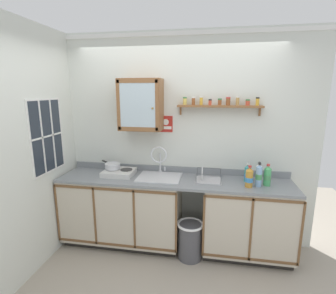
% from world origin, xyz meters
% --- Properties ---
extents(floor, '(5.86, 5.86, 0.00)m').
position_xyz_m(floor, '(0.00, 0.00, 0.00)').
color(floor, '#9E9384').
rests_on(floor, ground).
extents(back_wall, '(3.46, 0.07, 2.67)m').
position_xyz_m(back_wall, '(0.00, 0.67, 1.35)').
color(back_wall, silver).
rests_on(back_wall, ground).
extents(side_wall_left, '(0.05, 3.45, 2.67)m').
position_xyz_m(side_wall_left, '(-1.45, -0.28, 1.34)').
color(side_wall_left, silver).
rests_on(side_wall_left, ground).
extents(lower_cabinet_run, '(1.51, 0.57, 0.89)m').
position_xyz_m(lower_cabinet_run, '(-0.67, 0.37, 0.45)').
color(lower_cabinet_run, black).
rests_on(lower_cabinet_run, ground).
extents(lower_cabinet_run_right, '(1.05, 0.57, 0.89)m').
position_xyz_m(lower_cabinet_run_right, '(0.90, 0.37, 0.45)').
color(lower_cabinet_run_right, black).
rests_on(lower_cabinet_run_right, ground).
extents(countertop, '(2.82, 0.59, 0.03)m').
position_xyz_m(countertop, '(0.00, 0.37, 0.90)').
color(countertop, gray).
rests_on(countertop, lower_cabinet_run).
extents(backsplash, '(2.82, 0.02, 0.08)m').
position_xyz_m(backsplash, '(0.00, 0.64, 0.96)').
color(backsplash, gray).
rests_on(backsplash, countertop).
extents(sink, '(0.52, 0.47, 0.50)m').
position_xyz_m(sink, '(-0.18, 0.41, 0.90)').
color(sink, silver).
rests_on(sink, countertop).
extents(hot_plate_stove, '(0.38, 0.33, 0.07)m').
position_xyz_m(hot_plate_stove, '(-0.71, 0.41, 0.95)').
color(hot_plate_stove, silver).
rests_on(hot_plate_stove, countertop).
extents(saucepan, '(0.31, 0.25, 0.07)m').
position_xyz_m(saucepan, '(-0.80, 0.43, 1.03)').
color(saucepan, silver).
rests_on(saucepan, hot_plate_stove).
extents(bottle_juice_amber_0, '(0.08, 0.08, 0.25)m').
position_xyz_m(bottle_juice_amber_0, '(0.87, 0.26, 1.02)').
color(bottle_juice_amber_0, gold).
rests_on(bottle_juice_amber_0, countertop).
extents(bottle_detergent_teal_1, '(0.08, 0.08, 0.23)m').
position_xyz_m(bottle_detergent_teal_1, '(0.87, 0.44, 1.01)').
color(bottle_detergent_teal_1, teal).
rests_on(bottle_detergent_teal_1, countertop).
extents(bottle_opaque_white_2, '(0.07, 0.07, 0.23)m').
position_xyz_m(bottle_opaque_white_2, '(1.00, 0.47, 1.02)').
color(bottle_opaque_white_2, white).
rests_on(bottle_opaque_white_2, countertop).
extents(bottle_water_blue_3, '(0.07, 0.07, 0.27)m').
position_xyz_m(bottle_water_blue_3, '(0.97, 0.30, 1.04)').
color(bottle_water_blue_3, '#8CB7E0').
rests_on(bottle_water_blue_3, countertop).
extents(bottle_soda_green_4, '(0.08, 0.08, 0.25)m').
position_xyz_m(bottle_soda_green_4, '(1.07, 0.35, 1.03)').
color(bottle_soda_green_4, '#4CB266').
rests_on(bottle_soda_green_4, countertop).
extents(dish_rack, '(0.31, 0.27, 0.17)m').
position_xyz_m(dish_rack, '(0.41, 0.38, 0.94)').
color(dish_rack, '#B2B2B7').
rests_on(dish_rack, countertop).
extents(wall_cabinet, '(0.52, 0.31, 0.62)m').
position_xyz_m(wall_cabinet, '(-0.43, 0.50, 1.80)').
color(wall_cabinet, brown).
extents(spice_shelf, '(1.00, 0.14, 0.23)m').
position_xyz_m(spice_shelf, '(0.52, 0.58, 1.80)').
color(spice_shelf, brown).
extents(warning_sign, '(0.17, 0.01, 0.20)m').
position_xyz_m(warning_sign, '(-0.14, 0.64, 1.55)').
color(warning_sign, '#B2261E').
extents(window, '(0.03, 0.57, 0.85)m').
position_xyz_m(window, '(-1.42, 0.06, 1.46)').
color(window, '#262D38').
extents(trash_bin, '(0.32, 0.32, 0.45)m').
position_xyz_m(trash_bin, '(0.23, 0.18, 0.24)').
color(trash_bin, '#4C4C51').
rests_on(trash_bin, ground).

